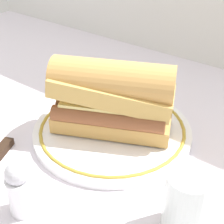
{
  "coord_description": "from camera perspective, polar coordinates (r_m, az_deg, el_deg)",
  "views": [
    {
      "loc": [
        0.26,
        -0.39,
        0.36
      ],
      "look_at": [
        -0.02,
        -0.0,
        0.04
      ],
      "focal_mm": 54.63,
      "sensor_mm": 36.0,
      "label": 1
    }
  ],
  "objects": [
    {
      "name": "ground_plane",
      "position": [
        0.59,
        1.93,
        -4.37
      ],
      "size": [
        1.5,
        1.5,
        0.0
      ],
      "primitive_type": "plane",
      "color": "silver"
    },
    {
      "name": "plate",
      "position": [
        0.6,
        0.0,
        -2.99
      ],
      "size": [
        0.28,
        0.28,
        0.01
      ],
      "color": "white",
      "rests_on": "ground_plane"
    },
    {
      "name": "sausage_sandwich",
      "position": [
        0.56,
        0.0,
        2.64
      ],
      "size": [
        0.22,
        0.16,
        0.12
      ],
      "rotation": [
        0.0,
        0.0,
        0.43
      ],
      "color": "tan",
      "rests_on": "plate"
    },
    {
      "name": "drinking_glass",
      "position": [
        0.44,
        12.29,
        -14.97
      ],
      "size": [
        0.06,
        0.06,
        0.09
      ],
      "color": "silver",
      "rests_on": "ground_plane"
    },
    {
      "name": "salt_shaker",
      "position": [
        0.46,
        -15.12,
        -12.27
      ],
      "size": [
        0.04,
        0.04,
        0.08
      ],
      "color": "white",
      "rests_on": "ground_plane"
    }
  ]
}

